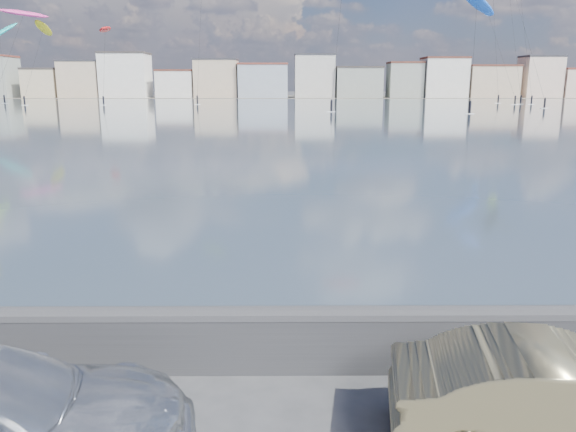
# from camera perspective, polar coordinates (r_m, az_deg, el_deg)

# --- Properties ---
(bay_water) EXTENTS (500.00, 177.00, 0.00)m
(bay_water) POSITION_cam_1_polar(r_m,az_deg,el_deg) (96.96, -0.95, 10.65)
(bay_water) COLOR #354A51
(bay_water) RESTS_ON ground
(far_shore_strip) EXTENTS (500.00, 60.00, 0.00)m
(far_shore_strip) POSITION_cam_1_polar(r_m,az_deg,el_deg) (205.41, -0.65, 12.02)
(far_shore_strip) COLOR #4C473D
(far_shore_strip) RESTS_ON ground
(seawall) EXTENTS (400.00, 0.36, 1.08)m
(seawall) POSITION_cam_1_polar(r_m,az_deg,el_deg) (8.97, -6.49, -12.07)
(seawall) COLOR #28282B
(seawall) RESTS_ON ground
(far_buildings) EXTENTS (240.79, 13.26, 14.60)m
(far_buildings) POSITION_cam_1_polar(r_m,az_deg,el_deg) (191.36, -0.27, 13.74)
(far_buildings) COLOR #9EA8B7
(far_buildings) RESTS_ON ground
(car_champagne) EXTENTS (4.34, 2.04, 1.37)m
(car_champagne) POSITION_cam_1_polar(r_m,az_deg,el_deg) (7.83, 26.47, -16.59)
(car_champagne) COLOR tan
(car_champagne) RESTS_ON ground
(kitesurfer_1) EXTENTS (9.28, 12.09, 19.66)m
(kitesurfer_1) POSITION_cam_1_polar(r_m,az_deg,el_deg) (159.82, -27.24, 16.13)
(kitesurfer_1) COLOR #19BFBF
(kitesurfer_1) RESTS_ON ground
(kitesurfer_5) EXTENTS (4.84, 11.14, 18.06)m
(kitesurfer_5) POSITION_cam_1_polar(r_m,az_deg,el_deg) (139.56, -23.61, 16.98)
(kitesurfer_5) COLOR yellow
(kitesurfer_5) RESTS_ON ground
(kitesurfer_6) EXTENTS (8.75, 15.21, 20.17)m
(kitesurfer_6) POSITION_cam_1_polar(r_m,az_deg,el_deg) (103.46, 18.65, 19.80)
(kitesurfer_6) COLOR blue
(kitesurfer_6) RESTS_ON ground
(kitesurfer_12) EXTENTS (4.32, 12.78, 17.17)m
(kitesurfer_12) POSITION_cam_1_polar(r_m,az_deg,el_deg) (136.70, -18.08, 17.48)
(kitesurfer_12) COLOR red
(kitesurfer_12) RESTS_ON ground
(kitesurfer_14) EXTENTS (5.15, 20.61, 21.90)m
(kitesurfer_14) POSITION_cam_1_polar(r_m,az_deg,el_deg) (149.66, 19.68, 18.75)
(kitesurfer_14) COLOR blue
(kitesurfer_14) RESTS_ON ground
(kitesurfer_17) EXTENTS (9.38, 18.36, 19.72)m
(kitesurfer_17) POSITION_cam_1_polar(r_m,az_deg,el_deg) (134.46, -25.26, 18.05)
(kitesurfer_17) COLOR #E5338C
(kitesurfer_17) RESTS_ON ground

